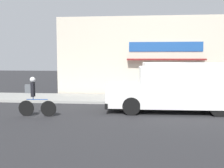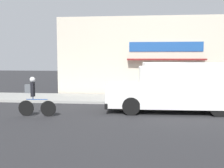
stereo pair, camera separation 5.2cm
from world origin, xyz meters
TOP-DOWN VIEW (x-y plane):
  - ground_plane at (0.00, 0.00)m, footprint 70.00×70.00m
  - sidewalk at (0.00, 1.47)m, footprint 28.00×2.95m
  - storefront at (0.03, 3.17)m, footprint 12.13×0.74m
  - school_bus at (1.04, -1.43)m, footprint 5.95×2.81m
  - cyclist at (-5.11, -3.13)m, footprint 1.62×0.22m
  - trash_bin at (2.87, 1.99)m, footprint 0.52×0.52m

SIDE VIEW (x-z plane):
  - ground_plane at x=0.00m, z-range 0.00..0.00m
  - sidewalk at x=0.00m, z-range 0.00..0.13m
  - trash_bin at x=2.87m, z-range 0.13..1.07m
  - cyclist at x=-5.11m, z-range -0.01..1.64m
  - school_bus at x=1.04m, z-range 0.03..2.26m
  - storefront at x=0.03m, z-range 0.00..5.05m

